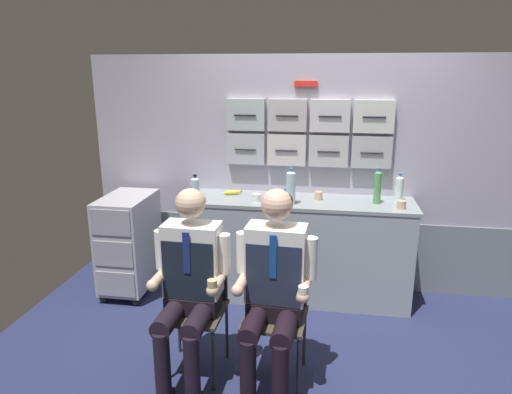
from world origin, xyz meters
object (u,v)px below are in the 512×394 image
object	(u,v)px
crew_member_center	(274,282)
paper_cup_tan	(288,194)
folding_chair_left	(198,294)
crew_member_left	(189,279)
sparkling_bottle_green	(399,188)
folding_chair_center	(278,299)
service_trolley	(129,241)
snack_banana	(232,193)

from	to	relation	value
crew_member_center	paper_cup_tan	xyz separation A→B (m)	(-0.04, 1.29, 0.23)
folding_chair_left	crew_member_left	bearing A→B (deg)	-91.10
sparkling_bottle_green	folding_chair_center	bearing A→B (deg)	-126.98
folding_chair_left	crew_member_center	xyz separation A→B (m)	(0.54, -0.15, 0.20)
service_trolley	folding_chair_center	bearing A→B (deg)	-32.88
crew_member_center	snack_banana	size ratio (longest dim) A/B	7.64
service_trolley	paper_cup_tan	bearing A→B (deg)	6.68
crew_member_left	folding_chair_center	world-z (taller)	crew_member_left
folding_chair_left	crew_member_left	size ratio (longest dim) A/B	0.66
crew_member_center	folding_chair_center	bearing A→B (deg)	86.94
folding_chair_left	sparkling_bottle_green	world-z (taller)	sparkling_bottle_green
crew_member_center	sparkling_bottle_green	bearing A→B (deg)	56.11
paper_cup_tan	snack_banana	world-z (taller)	paper_cup_tan
service_trolley	sparkling_bottle_green	world-z (taller)	sparkling_bottle_green
folding_chair_left	crew_member_center	bearing A→B (deg)	-15.50
crew_member_center	folding_chair_left	bearing A→B (deg)	164.50
service_trolley	paper_cup_tan	world-z (taller)	paper_cup_tan
folding_chair_left	service_trolley	bearing A→B (deg)	134.03
crew_member_center	paper_cup_tan	size ratio (longest dim) A/B	14.95
service_trolley	sparkling_bottle_green	distance (m)	2.47
snack_banana	crew_member_left	bearing A→B (deg)	-89.89
folding_chair_left	folding_chair_center	size ratio (longest dim) A/B	1.00
service_trolley	paper_cup_tan	size ratio (longest dim) A/B	10.44
folding_chair_center	snack_banana	world-z (taller)	snack_banana
service_trolley	folding_chair_center	distance (m)	1.77
folding_chair_left	folding_chair_center	bearing A→B (deg)	0.75
folding_chair_center	paper_cup_tan	distance (m)	1.21
folding_chair_left	sparkling_bottle_green	size ratio (longest dim) A/B	3.48
folding_chair_left	snack_banana	distance (m)	1.26
folding_chair_center	sparkling_bottle_green	size ratio (longest dim) A/B	3.48
folding_chair_left	paper_cup_tan	bearing A→B (deg)	66.08
folding_chair_center	crew_member_center	distance (m)	0.26
folding_chair_center	service_trolley	bearing A→B (deg)	147.12
service_trolley	snack_banana	distance (m)	1.06
service_trolley	folding_chair_left	size ratio (longest dim) A/B	1.07
service_trolley	paper_cup_tan	distance (m)	1.53
crew_member_left	crew_member_center	world-z (taller)	crew_member_center
folding_chair_left	crew_member_left	distance (m)	0.25
crew_member_left	sparkling_bottle_green	bearing A→B (deg)	43.16
paper_cup_tan	folding_chair_left	bearing A→B (deg)	-113.92
service_trolley	crew_member_center	distance (m)	1.87
crew_member_center	snack_banana	xyz separation A→B (m)	(-0.55, 1.34, 0.20)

